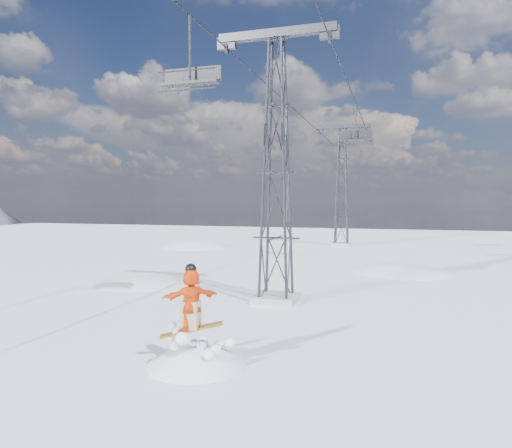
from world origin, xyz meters
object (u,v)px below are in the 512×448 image
(lift_tower_far, at_px, (342,188))
(snowboarder_jump, at_px, (197,425))
(lift_tower_near, at_px, (276,174))
(lift_chair_near, at_px, (191,77))

(lift_tower_far, relative_size, snowboarder_jump, 1.71)
(lift_tower_near, bearing_deg, lift_chair_near, -121.08)
(lift_chair_near, bearing_deg, lift_tower_far, 85.61)
(lift_tower_near, xyz_separation_m, snowboarder_jump, (-0.16, -7.83, -7.11))
(lift_tower_near, xyz_separation_m, lift_chair_near, (-2.20, -3.65, 3.23))
(lift_tower_far, distance_m, snowboarder_jump, 33.59)
(lift_tower_far, xyz_separation_m, lift_chair_near, (-2.20, -28.65, 3.23))
(lift_tower_near, distance_m, snowboarder_jump, 10.58)
(lift_tower_near, height_order, lift_chair_near, lift_tower_near)
(snowboarder_jump, relative_size, lift_chair_near, 2.48)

